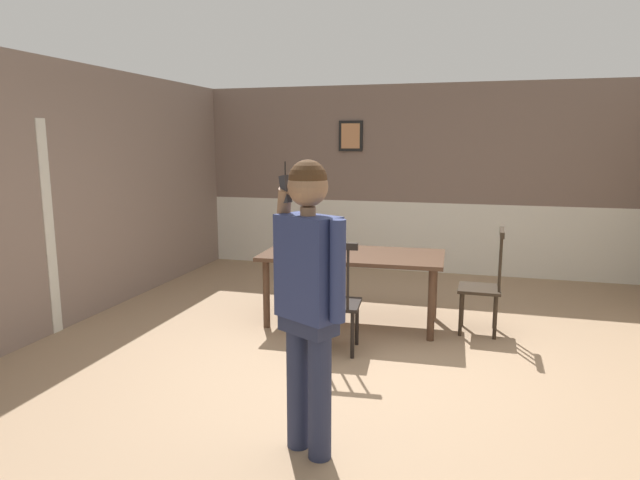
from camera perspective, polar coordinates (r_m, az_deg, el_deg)
The scene contains 7 objects.
ground_plane at distance 5.00m, azimuth 5.06°, elevation -12.01°, with size 7.74×7.74×0.00m, color #9E7F60.
room_back_partition at distance 8.15m, azimuth 9.84°, elevation 5.82°, with size 6.40×0.17×2.68m.
room_left_partition at distance 6.11m, azimuth -25.74°, elevation 4.03°, with size 0.13×7.03×2.68m.
dining_table at distance 5.73m, azimuth 3.39°, elevation -2.20°, with size 1.88×0.98×0.75m.
chair_near_window at distance 4.97m, azimuth 1.66°, elevation -6.29°, with size 0.45×0.45×1.04m.
chair_by_doorway at distance 5.69m, azimuth 16.54°, elevation -4.50°, with size 0.41×0.41×1.05m.
person_figure at distance 3.23m, azimuth -1.14°, elevation -5.07°, with size 0.49×0.36×1.78m.
Camera 1 is at (0.84, -4.56, 1.88)m, focal length 31.01 mm.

